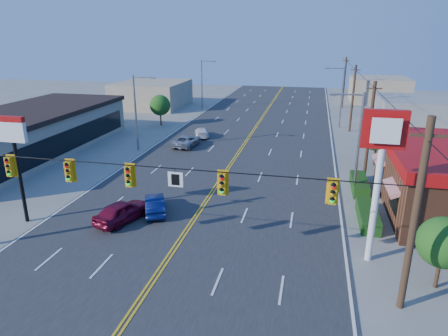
% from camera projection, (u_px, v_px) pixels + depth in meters
% --- Properties ---
extents(ground, '(160.00, 160.00, 0.00)m').
position_uv_depth(ground, '(158.00, 274.00, 21.09)').
color(ground, gray).
rests_on(ground, ground).
extents(road, '(20.00, 120.00, 0.06)m').
position_uv_depth(road, '(233.00, 161.00, 39.56)').
color(road, '#2D2D30').
rests_on(road, ground).
extents(signal_span, '(24.32, 0.34, 9.00)m').
position_uv_depth(signal_span, '(150.00, 188.00, 19.55)').
color(signal_span, '#47301E').
rests_on(signal_span, ground).
extents(kfc_pylon, '(2.20, 0.36, 8.50)m').
position_uv_depth(kfc_pylon, '(381.00, 157.00, 20.56)').
color(kfc_pylon, white).
rests_on(kfc_pylon, ground).
extents(strip_mall, '(10.40, 26.40, 4.40)m').
position_uv_depth(strip_mall, '(23.00, 133.00, 41.58)').
color(strip_mall, tan).
rests_on(strip_mall, ground).
extents(pizza_hut_sign, '(1.90, 0.30, 6.85)m').
position_uv_depth(pizza_hut_sign, '(15.00, 148.00, 25.41)').
color(pizza_hut_sign, black).
rests_on(pizza_hut_sign, ground).
extents(streetlight_se, '(2.55, 0.25, 8.00)m').
position_uv_depth(streetlight_se, '(357.00, 138.00, 30.34)').
color(streetlight_se, gray).
rests_on(streetlight_se, ground).
extents(streetlight_ne, '(2.55, 0.25, 8.00)m').
position_uv_depth(streetlight_ne, '(341.00, 94.00, 52.52)').
color(streetlight_ne, gray).
rests_on(streetlight_ne, ground).
extents(streetlight_sw, '(2.55, 0.25, 8.00)m').
position_uv_depth(streetlight_sw, '(137.00, 109.00, 42.22)').
color(streetlight_sw, gray).
rests_on(streetlight_sw, ground).
extents(streetlight_nw, '(2.55, 0.25, 8.00)m').
position_uv_depth(streetlight_nw, '(203.00, 81.00, 66.25)').
color(streetlight_nw, gray).
rests_on(streetlight_nw, ground).
extents(utility_pole_near, '(0.28, 0.28, 8.40)m').
position_uv_depth(utility_pole_near, '(369.00, 131.00, 33.84)').
color(utility_pole_near, '#47301E').
rests_on(utility_pole_near, ground).
extents(utility_pole_mid, '(0.28, 0.28, 8.40)m').
position_uv_depth(utility_pole_mid, '(353.00, 99.00, 50.48)').
color(utility_pole_mid, '#47301E').
rests_on(utility_pole_mid, ground).
extents(utility_pole_far, '(0.28, 0.28, 8.40)m').
position_uv_depth(utility_pole_far, '(344.00, 83.00, 67.12)').
color(utility_pole_far, '#47301E').
rests_on(utility_pole_far, ground).
extents(tree_kfc_rear, '(2.94, 2.94, 4.41)m').
position_uv_depth(tree_kfc_rear, '(377.00, 135.00, 37.68)').
color(tree_kfc_rear, '#47301E').
rests_on(tree_kfc_rear, ground).
extents(tree_kfc_front, '(2.52, 2.52, 3.78)m').
position_uv_depth(tree_kfc_front, '(444.00, 243.00, 19.22)').
color(tree_kfc_front, '#47301E').
rests_on(tree_kfc_front, ground).
extents(tree_west, '(2.80, 2.80, 4.20)m').
position_uv_depth(tree_west, '(160.00, 105.00, 54.32)').
color(tree_west, '#47301E').
rests_on(tree_west, ground).
extents(bld_east_mid, '(12.00, 10.00, 4.00)m').
position_uv_depth(bld_east_mid, '(426.00, 114.00, 52.85)').
color(bld_east_mid, gray).
rests_on(bld_east_mid, ground).
extents(bld_west_far, '(11.00, 12.00, 4.20)m').
position_uv_depth(bld_west_far, '(152.00, 94.00, 68.94)').
color(bld_west_far, tan).
rests_on(bld_west_far, ground).
extents(bld_east_far, '(10.00, 10.00, 4.40)m').
position_uv_depth(bld_east_far, '(379.00, 90.00, 73.74)').
color(bld_east_far, tan).
rests_on(bld_east_far, ground).
extents(car_magenta, '(3.02, 4.56, 1.44)m').
position_uv_depth(car_magenta, '(123.00, 212.00, 26.78)').
color(car_magenta, maroon).
rests_on(car_magenta, ground).
extents(car_blue, '(2.74, 3.98, 1.24)m').
position_uv_depth(car_blue, '(155.00, 205.00, 28.10)').
color(car_blue, '#0E1952').
rests_on(car_blue, ground).
extents(car_white, '(2.74, 4.12, 1.11)m').
position_uv_depth(car_white, '(202.00, 133.00, 48.80)').
color(car_white, white).
rests_on(car_white, ground).
extents(car_silver, '(2.42, 4.75, 1.29)m').
position_uv_depth(car_silver, '(187.00, 141.00, 44.67)').
color(car_silver, '#B3B1B7').
rests_on(car_silver, ground).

